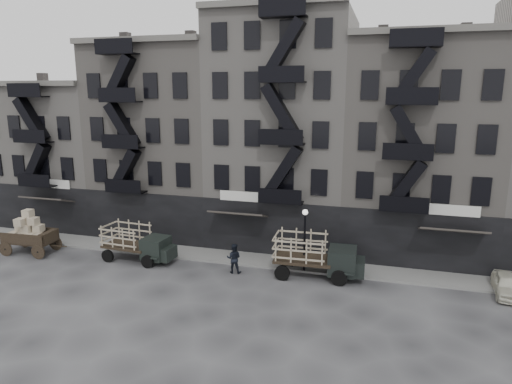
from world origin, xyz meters
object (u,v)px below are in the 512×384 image
(stake_truck_east, at_px, (316,253))
(pedestrian_west, at_px, (36,237))
(wagon, at_px, (28,229))
(car_east, at_px, (507,285))
(pedestrian_mid, at_px, (234,258))
(stake_truck_west, at_px, (137,240))

(stake_truck_east, bearing_deg, pedestrian_west, 179.80)
(wagon, bearing_deg, car_east, 0.52)
(wagon, relative_size, pedestrian_mid, 1.94)
(pedestrian_west, bearing_deg, pedestrian_mid, -35.76)
(stake_truck_east, xyz_separation_m, pedestrian_mid, (-5.23, -0.82, -0.62))
(stake_truck_east, distance_m, car_east, 11.21)
(car_east, relative_size, pedestrian_mid, 1.81)
(wagon, bearing_deg, pedestrian_mid, -0.61)
(stake_truck_east, distance_m, pedestrian_mid, 5.33)
(stake_truck_east, distance_m, pedestrian_west, 20.87)
(pedestrian_west, bearing_deg, car_east, -33.32)
(car_east, xyz_separation_m, pedestrian_west, (-32.01, -1.19, 0.39))
(pedestrian_mid, bearing_deg, car_east, 176.25)
(wagon, relative_size, pedestrian_west, 1.92)
(stake_truck_east, bearing_deg, wagon, -178.27)
(stake_truck_west, relative_size, pedestrian_west, 2.62)
(pedestrian_west, relative_size, pedestrian_mid, 1.01)
(pedestrian_west, bearing_deg, wagon, -122.17)
(wagon, xyz_separation_m, pedestrian_mid, (15.58, 0.62, -0.82))
(stake_truck_east, bearing_deg, car_east, 0.13)
(stake_truck_east, relative_size, pedestrian_mid, 2.89)
(car_east, bearing_deg, pedestrian_west, -174.27)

